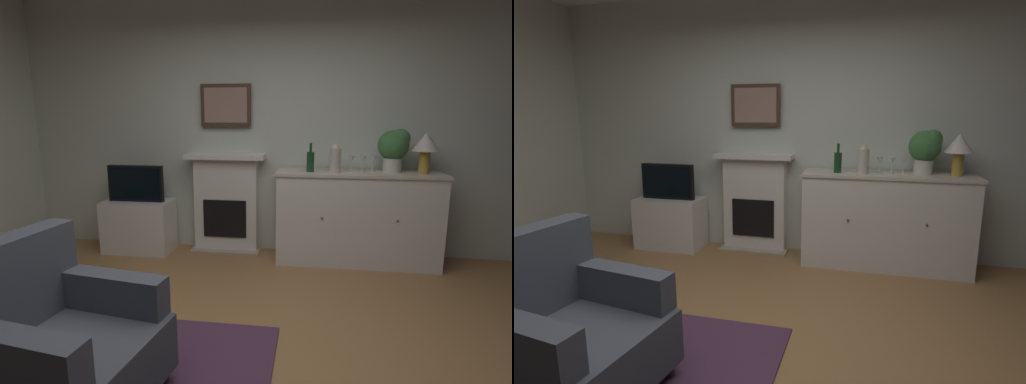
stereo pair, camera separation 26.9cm
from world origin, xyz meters
TOP-DOWN VIEW (x-y plane):
  - ground_plane at (0.00, 0.00)m, footprint 5.88×4.54m
  - wall_rear at (0.00, 2.24)m, footprint 5.88×0.06m
  - fireplace_unit at (-0.56, 2.11)m, footprint 0.87×0.30m
  - framed_picture at (-0.56, 2.16)m, footprint 0.55×0.04m
  - sideboard_cabinet at (0.85, 1.93)m, footprint 1.65×0.49m
  - table_lamp at (1.47, 1.93)m, footprint 0.26×0.26m
  - wine_bottle at (0.36, 1.89)m, footprint 0.08×0.08m
  - wine_glass_left at (0.77, 1.93)m, footprint 0.07×0.07m
  - wine_glass_center at (0.88, 1.92)m, footprint 0.07×0.07m
  - wine_glass_right at (0.99, 1.97)m, footprint 0.07×0.07m
  - vase_decorative at (0.60, 1.88)m, footprint 0.11×0.11m
  - tv_cabinet at (-1.54, 1.95)m, footprint 0.75×0.42m
  - tv_set at (-1.54, 1.93)m, footprint 0.62×0.07m
  - potted_plant_small at (1.18, 1.98)m, footprint 0.30×0.30m
  - armchair at (-0.87, -0.42)m, footprint 0.91×0.87m

SIDE VIEW (x-z plane):
  - ground_plane at x=0.00m, z-range -0.10..0.00m
  - tv_cabinet at x=-1.54m, z-range 0.00..0.58m
  - armchair at x=-0.87m, z-range -0.08..0.84m
  - sideboard_cabinet at x=0.85m, z-range 0.00..0.96m
  - fireplace_unit at x=-0.56m, z-range 0.00..1.10m
  - tv_set at x=-1.54m, z-range 0.58..0.98m
  - wine_bottle at x=0.36m, z-range 0.92..1.21m
  - wine_glass_left at x=0.77m, z-range 1.00..1.16m
  - wine_glass_center at x=0.88m, z-range 1.00..1.16m
  - wine_glass_right at x=0.99m, z-range 1.00..1.16m
  - vase_decorative at x=0.60m, z-range 0.96..1.24m
  - potted_plant_small at x=1.18m, z-range 1.00..1.43m
  - table_lamp at x=1.47m, z-range 1.04..1.44m
  - wall_rear at x=0.00m, z-range 0.00..2.78m
  - framed_picture at x=-0.56m, z-range 1.40..1.85m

